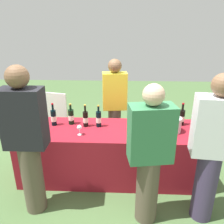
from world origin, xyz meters
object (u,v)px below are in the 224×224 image
at_px(wine_bottle_3, 99,119).
at_px(wine_bottle_4, 136,119).
at_px(server_pouring, 115,104).
at_px(wine_bottle_0, 54,117).
at_px(guest_1, 149,154).
at_px(wine_glass_0, 43,127).
at_px(ice_bucket, 173,125).
at_px(wine_bottle_5, 164,117).
at_px(wine_bottle_1, 71,117).
at_px(menu_board, 55,118).
at_px(guest_2, 212,148).
at_px(wine_glass_1, 79,128).
at_px(wine_glass_2, 160,129).
at_px(wine_bottle_6, 182,117).
at_px(guest_0, 27,140).
at_px(wine_bottle_2, 86,119).

distance_m(wine_bottle_3, wine_bottle_4, 0.51).
relative_size(wine_bottle_4, server_pouring, 0.19).
bearing_deg(wine_bottle_0, guest_1, -34.98).
xyz_separation_m(wine_glass_0, server_pouring, (0.89, 0.85, 0.03)).
xyz_separation_m(wine_glass_0, ice_bucket, (1.68, 0.13, 0.00)).
height_order(ice_bucket, guest_1, guest_1).
bearing_deg(wine_bottle_5, server_pouring, 145.30).
relative_size(wine_bottle_0, guest_1, 0.21).
relative_size(wine_bottle_1, server_pouring, 0.19).
bearing_deg(wine_glass_0, menu_board, 100.01).
height_order(ice_bucket, guest_2, guest_2).
height_order(wine_bottle_1, ice_bucket, wine_bottle_1).
distance_m(wine_bottle_0, wine_bottle_1, 0.24).
bearing_deg(menu_board, guest_2, -24.15).
xyz_separation_m(ice_bucket, guest_1, (-0.39, -0.73, -0.00)).
xyz_separation_m(wine_glass_1, server_pouring, (0.42, 0.87, 0.02)).
xyz_separation_m(wine_bottle_4, wine_glass_1, (-0.73, -0.29, -0.01)).
xyz_separation_m(wine_glass_0, menu_board, (-0.20, 1.11, -0.35)).
xyz_separation_m(wine_glass_0, wine_glass_2, (1.50, 0.00, 0.00)).
distance_m(wine_bottle_6, menu_board, 2.21).
height_order(wine_bottle_4, wine_glass_0, wine_bottle_4).
relative_size(wine_glass_0, guest_0, 0.08).
height_order(wine_bottle_1, guest_0, guest_0).
xyz_separation_m(guest_0, guest_1, (1.29, -0.08, -0.09)).
bearing_deg(ice_bucket, wine_bottle_6, 52.33).
bearing_deg(guest_2, wine_bottle_6, 101.52).
bearing_deg(wine_glass_1, wine_bottle_0, 145.42).
relative_size(wine_bottle_0, wine_glass_0, 2.40).
height_order(wine_bottle_1, wine_bottle_3, wine_bottle_3).
height_order(guest_1, menu_board, guest_1).
bearing_deg(wine_bottle_2, guest_0, -123.50).
bearing_deg(server_pouring, wine_bottle_3, 65.19).
xyz_separation_m(wine_bottle_5, server_pouring, (-0.71, 0.49, 0.02)).
height_order(wine_glass_0, wine_glass_2, wine_glass_2).
relative_size(wine_bottle_6, guest_2, 0.20).
bearing_deg(wine_glass_0, wine_bottle_0, 77.23).
relative_size(wine_bottle_6, wine_glass_2, 2.36).
xyz_separation_m(wine_bottle_6, guest_0, (-1.84, -0.87, 0.07)).
distance_m(wine_bottle_1, menu_board, 1.01).
height_order(wine_glass_1, guest_0, guest_0).
distance_m(wine_bottle_2, guest_2, 1.63).
height_order(guest_0, guest_1, guest_0).
relative_size(wine_glass_1, guest_1, 0.09).
relative_size(wine_bottle_0, wine_bottle_3, 1.03).
relative_size(guest_1, guest_2, 0.94).
bearing_deg(wine_bottle_1, guest_1, -42.47).
relative_size(wine_bottle_0, ice_bucket, 1.47).
relative_size(wine_bottle_1, wine_bottle_5, 1.03).
distance_m(ice_bucket, menu_board, 2.15).
bearing_deg(wine_bottle_1, wine_bottle_2, -18.00).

